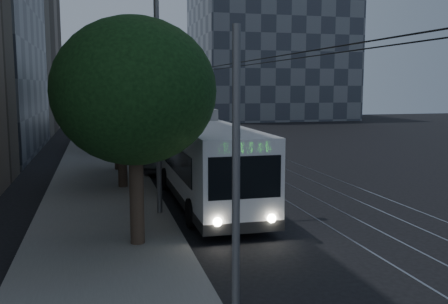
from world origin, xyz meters
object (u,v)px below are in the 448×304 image
(car_white_b, at_px, (141,141))
(streetlamp_far, at_px, (133,79))
(pickup_silver, at_px, (167,158))
(trolleybus, at_px, (203,160))
(car_white_d, at_px, (149,129))
(streetlamp_near, at_px, (168,46))
(car_white_a, at_px, (148,148))
(car_white_c, at_px, (152,132))

(car_white_b, relative_size, streetlamp_far, 0.51)
(streetlamp_far, bearing_deg, pickup_silver, -84.56)
(trolleybus, bearing_deg, car_white_d, 89.07)
(pickup_silver, height_order, streetlamp_near, streetlamp_near)
(trolleybus, height_order, streetlamp_near, streetlamp_near)
(streetlamp_near, xyz_separation_m, streetlamp_far, (0.16, 21.52, -0.97))
(pickup_silver, height_order, car_white_d, car_white_d)
(trolleybus, height_order, car_white_a, trolleybus)
(trolleybus, relative_size, car_white_c, 3.29)
(streetlamp_near, bearing_deg, car_white_c, 85.45)
(trolleybus, distance_m, car_white_a, 13.65)
(car_white_a, xyz_separation_m, car_white_b, (0.00, 4.99, -0.02))
(car_white_b, distance_m, streetlamp_near, 21.72)
(trolleybus, relative_size, streetlamp_near, 1.21)
(trolleybus, height_order, streetlamp_far, streetlamp_far)
(trolleybus, bearing_deg, car_white_b, 93.48)
(car_white_d, xyz_separation_m, streetlamp_far, (-2.10, -9.25, 4.72))
(trolleybus, relative_size, car_white_a, 3.20)
(trolleybus, distance_m, streetlamp_far, 19.57)
(pickup_silver, bearing_deg, car_white_d, 108.56)
(pickup_silver, distance_m, streetlamp_near, 11.80)
(pickup_silver, bearing_deg, car_white_b, 114.50)
(car_white_b, height_order, car_white_d, car_white_d)
(car_white_b, bearing_deg, streetlamp_near, -90.23)
(trolleybus, xyz_separation_m, car_white_d, (0.49, 28.40, -1.03))
(trolleybus, height_order, car_white_c, trolleybus)
(streetlamp_near, bearing_deg, car_white_a, 87.62)
(car_white_a, height_order, car_white_c, car_white_a)
(car_white_c, bearing_deg, trolleybus, -79.88)
(car_white_a, height_order, streetlamp_near, streetlamp_near)
(car_white_a, bearing_deg, car_white_d, 103.31)
(car_white_a, relative_size, streetlamp_far, 0.45)
(car_white_c, height_order, streetlamp_near, streetlamp_near)
(trolleybus, distance_m, pickup_silver, 7.97)
(car_white_b, xyz_separation_m, car_white_d, (1.60, 9.84, 0.09))
(car_white_a, height_order, streetlamp_far, streetlamp_far)
(car_white_a, xyz_separation_m, car_white_d, (1.60, 14.84, 0.06))
(streetlamp_far, bearing_deg, streetlamp_near, -90.43)
(car_white_a, bearing_deg, trolleybus, -65.86)
(car_white_a, distance_m, car_white_c, 12.59)
(streetlamp_near, bearing_deg, trolleybus, 53.15)
(trolleybus, xyz_separation_m, car_white_b, (-1.11, 18.56, -1.11))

